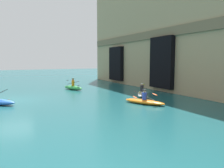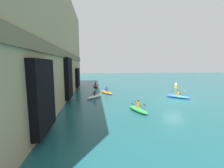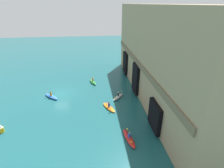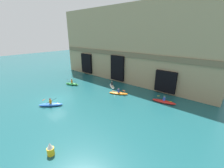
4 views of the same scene
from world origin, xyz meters
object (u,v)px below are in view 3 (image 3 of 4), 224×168
(kayak_green, at_px, (93,82))
(kayak_red, at_px, (129,138))
(kayak_orange, at_px, (109,107))
(marker_buoy, at_px, (1,128))
(kayak_white, at_px, (118,97))
(kayak_blue, at_px, (51,96))

(kayak_green, relative_size, kayak_red, 0.84)
(kayak_orange, relative_size, marker_buoy, 2.69)
(kayak_green, bearing_deg, marker_buoy, 118.43)
(kayak_white, bearing_deg, kayak_orange, -172.53)
(kayak_red, distance_m, marker_buoy, 15.90)
(kayak_white, height_order, kayak_green, kayak_green)
(kayak_green, distance_m, kayak_orange, 9.98)
(marker_buoy, bearing_deg, kayak_orange, 105.39)
(kayak_red, xyz_separation_m, kayak_orange, (-7.05, -1.66, -0.05))
(kayak_blue, distance_m, marker_buoy, 9.44)
(kayak_white, relative_size, kayak_orange, 0.86)
(kayak_white, xyz_separation_m, kayak_red, (10.11, -0.25, 0.02))
(kayak_green, relative_size, kayak_orange, 0.91)
(kayak_red, relative_size, kayak_orange, 1.08)
(kayak_red, bearing_deg, kayak_blue, 33.95)
(kayak_blue, xyz_separation_m, kayak_white, (1.43, 11.37, -0.01))
(kayak_orange, bearing_deg, kayak_white, 121.97)
(kayak_blue, relative_size, marker_buoy, 2.43)
(kayak_white, relative_size, kayak_red, 0.80)
(kayak_green, height_order, kayak_red, kayak_green)
(kayak_blue, height_order, kayak_red, kayak_blue)
(kayak_blue, relative_size, kayak_white, 1.05)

